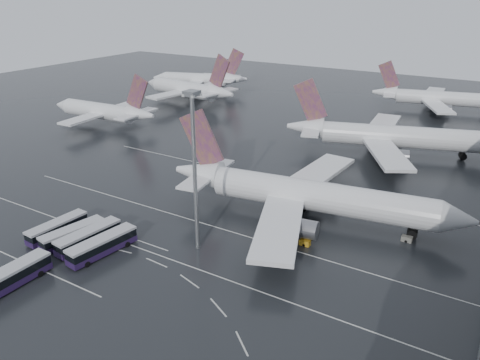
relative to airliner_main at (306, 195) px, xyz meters
The scene contains 21 objects.
ground 25.89m from the airliner_main, 103.07° to the right, with size 420.00×420.00×0.00m, color black.
lane_marking_near 27.80m from the airliner_main, 102.13° to the right, with size 120.00×0.25×0.01m, color beige.
lane_marking_mid 14.88m from the airliner_main, 114.31° to the right, with size 120.00×0.25×0.01m, color beige.
lane_marking_far 17.15m from the airliner_main, 110.55° to the left, with size 120.00×0.25×0.01m, color beige.
bus_bay_line_south 50.68m from the airliner_main, 126.15° to the right, with size 28.00×0.25×0.01m, color beige.
bus_bay_line_north 39.01m from the airliner_main, 140.29° to the right, with size 28.00×0.25×0.01m, color beige.
airliner_main is the anchor object (origin of this frame).
airliner_gate_b 49.18m from the airliner_main, 85.96° to the left, with size 58.38×51.83×20.70m.
airliner_gate_c 111.00m from the airliner_main, 86.99° to the left, with size 50.38×45.75×18.10m.
jet_remote_west 91.60m from the airliner_main, 161.88° to the left, with size 43.32×34.89×18.88m.
jet_remote_mid 108.96m from the airliner_main, 139.57° to the left, with size 48.59×39.26×21.14m.
jet_remote_far 131.83m from the airliner_main, 135.03° to the left, with size 43.75×35.58×19.41m.
bus_row_near_a 48.88m from the airliner_main, 140.10° to the right, with size 3.49×12.33×3.00m.
bus_row_near_b 45.61m from the airliner_main, 136.34° to the right, with size 4.95×12.63×3.04m.
bus_row_near_c 42.70m from the airliner_main, 133.79° to the right, with size 4.24×13.06×3.16m.
bus_row_near_d 40.39m from the airliner_main, 128.39° to the right, with size 4.69×13.58×3.27m.
bus_row_far_b 55.25m from the airliner_main, 122.82° to the right, with size 3.35×13.65×3.36m.
floodlight_mast 27.38m from the airliner_main, 119.18° to the right, with size 2.22×2.22×28.93m.
gse_cart_belly_b 20.89m from the airliner_main, ahead, with size 1.93×1.14×1.05m, color slate.
gse_cart_belly_c 11.86m from the airliner_main, 65.29° to the right, with size 1.95×1.15×1.06m, color gold.
gse_cart_belly_e 14.29m from the airliner_main, 51.21° to the left, with size 2.52×1.49×1.38m, color gold.
Camera 1 is at (39.29, -55.72, 44.26)m, focal length 35.00 mm.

